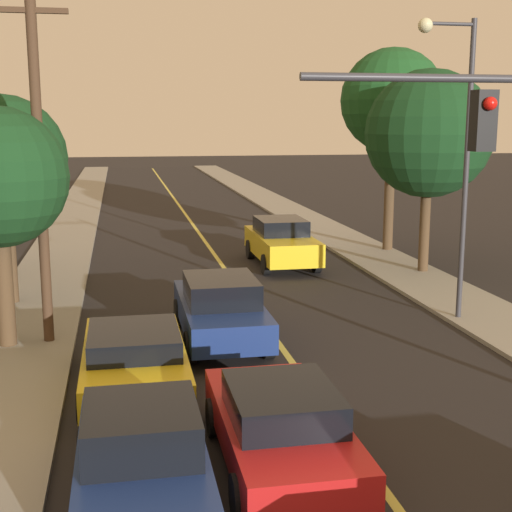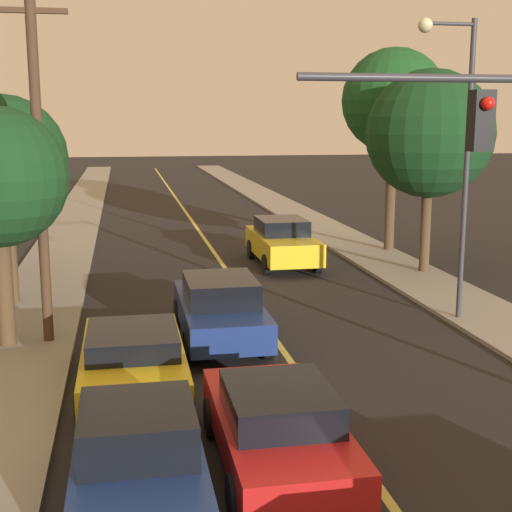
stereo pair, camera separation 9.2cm
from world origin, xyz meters
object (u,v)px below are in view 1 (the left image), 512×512
streetlamp_right (456,134)px  utility_pole_left (39,162)px  car_outer_lane_second (134,357)px  car_outer_lane_front (142,456)px  tree_left_far (3,159)px  car_near_lane_front (280,425)px  tree_right_near (429,134)px  car_near_lane_second (220,308)px  car_far_oncoming (281,242)px  tree_right_far (393,101)px

streetlamp_right → utility_pole_left: size_ratio=0.94×
car_outer_lane_second → utility_pole_left: size_ratio=0.57×
car_outer_lane_front → tree_left_far: tree_left_far is taller
car_near_lane_front → tree_right_near: tree_right_near is taller
car_outer_lane_front → tree_right_near: size_ratio=0.56×
car_near_lane_front → tree_right_near: (7.97, 12.78, 4.08)m
car_near_lane_front → tree_right_near: bearing=58.1°
streetlamp_right → utility_pole_left: utility_pole_left is taller
car_near_lane_front → utility_pole_left: bearing=119.9°
car_near_lane_second → tree_left_far: tree_left_far is taller
streetlamp_right → tree_right_near: (1.83, 5.69, -0.13)m
car_near_lane_second → tree_right_near: (7.97, 6.29, 3.96)m
car_near_lane_front → car_outer_lane_front: car_outer_lane_front is taller
car_far_oncoming → utility_pole_left: (-7.52, -8.18, 3.45)m
streetlamp_right → tree_right_far: 10.17m
car_outer_lane_front → tree_right_near: bearing=53.2°
car_outer_lane_front → tree_left_far: (-3.31, 11.67, 3.44)m
car_near_lane_second → tree_left_far: bearing=140.3°
car_near_lane_second → utility_pole_left: bearing=172.6°
tree_left_far → tree_right_near: bearing=7.7°
car_outer_lane_front → car_far_oncoming: size_ratio=0.79×
tree_right_near → car_far_oncoming: bearing=151.8°
car_far_oncoming → tree_right_far: size_ratio=0.62×
car_far_oncoming → car_near_lane_second: bearing=68.2°
utility_pole_left → car_far_oncoming: bearing=47.4°
car_near_lane_second → car_outer_lane_second: 3.50m
car_near_lane_front → utility_pole_left: (-4.04, 7.01, 3.61)m
streetlamp_right → tree_left_far: size_ratio=1.30×
car_near_lane_front → car_far_oncoming: (3.48, 15.19, 0.16)m
tree_left_far → car_outer_lane_second: bearing=-65.6°
car_near_lane_front → car_outer_lane_front: size_ratio=1.11×
car_outer_lane_second → tree_right_near: (10.07, 9.09, 4.10)m
car_outer_lane_front → car_outer_lane_second: car_outer_lane_front is taller
car_near_lane_second → streetlamp_right: (6.14, 0.60, 4.09)m
car_outer_lane_front → car_near_lane_front: bearing=18.1°
utility_pole_left → tree_left_far: 4.20m
utility_pole_left → tree_right_far: (12.33, 9.96, 1.63)m
car_near_lane_second → tree_right_near: 10.90m
car_outer_lane_front → tree_left_far: 12.61m
car_near_lane_second → utility_pole_left: (-4.04, 0.52, 3.50)m
tree_right_near → utility_pole_left: bearing=-154.3°
car_near_lane_second → car_far_oncoming: (3.48, 8.70, 0.05)m
car_outer_lane_front → tree_right_far: 21.14m
car_outer_lane_front → car_outer_lane_second: bearing=90.0°
car_outer_lane_second → tree_right_far: 17.67m
car_far_oncoming → tree_right_far: 7.22m
car_near_lane_second → car_far_oncoming: car_far_oncoming is taller
car_near_lane_front → tree_right_far: tree_right_far is taller
car_near_lane_front → car_near_lane_second: 6.49m
tree_right_near → tree_right_far: 4.36m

